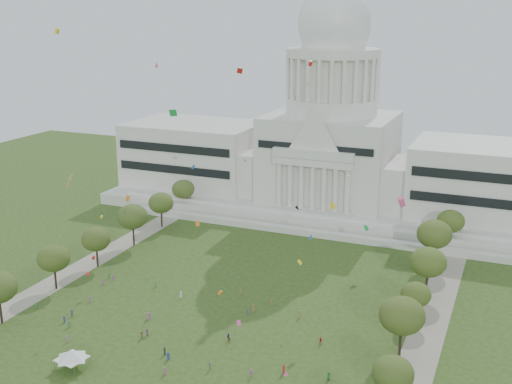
% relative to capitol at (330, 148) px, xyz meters
% --- Properties ---
extents(ground, '(400.00, 400.00, 0.00)m').
position_rel_capitol_xyz_m(ground, '(0.00, -113.59, -22.30)').
color(ground, '#2D4418').
rests_on(ground, ground).
extents(capitol, '(160.00, 64.50, 91.30)m').
position_rel_capitol_xyz_m(capitol, '(0.00, 0.00, 0.00)').
color(capitol, silver).
rests_on(capitol, ground).
extents(path_left, '(8.00, 160.00, 0.04)m').
position_rel_capitol_xyz_m(path_left, '(-48.00, -83.59, -22.28)').
color(path_left, gray).
rests_on(path_left, ground).
extents(path_right, '(8.00, 160.00, 0.04)m').
position_rel_capitol_xyz_m(path_right, '(48.00, -83.59, -22.28)').
color(path_right, gray).
rests_on(path_right, ground).
extents(row_tree_r_1, '(7.58, 7.58, 10.78)m').
position_rel_capitol_xyz_m(row_tree_r_1, '(46.22, -115.34, -14.64)').
color(row_tree_r_1, black).
rests_on(row_tree_r_1, ground).
extents(row_tree_l_2, '(8.42, 8.42, 11.97)m').
position_rel_capitol_xyz_m(row_tree_l_2, '(-45.04, -96.29, -13.79)').
color(row_tree_l_2, black).
rests_on(row_tree_l_2, ground).
extents(row_tree_r_2, '(9.55, 9.55, 13.58)m').
position_rel_capitol_xyz_m(row_tree_r_2, '(44.17, -96.15, -12.64)').
color(row_tree_r_2, black).
rests_on(row_tree_r_2, ground).
extents(row_tree_l_3, '(8.12, 8.12, 11.55)m').
position_rel_capitol_xyz_m(row_tree_l_3, '(-44.09, -79.67, -14.09)').
color(row_tree_l_3, black).
rests_on(row_tree_l_3, ground).
extents(row_tree_r_3, '(7.01, 7.01, 9.98)m').
position_rel_capitol_xyz_m(row_tree_r_3, '(44.40, -79.10, -15.21)').
color(row_tree_r_3, black).
rests_on(row_tree_r_3, ground).
extents(row_tree_l_4, '(9.29, 9.29, 13.21)m').
position_rel_capitol_xyz_m(row_tree_l_4, '(-44.08, -61.17, -12.90)').
color(row_tree_l_4, black).
rests_on(row_tree_l_4, ground).
extents(row_tree_r_4, '(9.19, 9.19, 13.06)m').
position_rel_capitol_xyz_m(row_tree_r_4, '(44.76, -63.55, -13.01)').
color(row_tree_r_4, black).
rests_on(row_tree_r_4, ground).
extents(row_tree_l_5, '(8.33, 8.33, 11.85)m').
position_rel_capitol_xyz_m(row_tree_l_5, '(-45.22, -42.58, -13.88)').
color(row_tree_l_5, black).
rests_on(row_tree_l_5, ground).
extents(row_tree_r_5, '(9.82, 9.82, 13.96)m').
position_rel_capitol_xyz_m(row_tree_r_5, '(43.49, -43.40, -12.37)').
color(row_tree_r_5, black).
rests_on(row_tree_r_5, ground).
extents(row_tree_l_6, '(8.19, 8.19, 11.64)m').
position_rel_capitol_xyz_m(row_tree_l_6, '(-46.87, -24.45, -14.02)').
color(row_tree_l_6, black).
rests_on(row_tree_l_6, ground).
extents(row_tree_r_6, '(8.42, 8.42, 11.97)m').
position_rel_capitol_xyz_m(row_tree_r_6, '(45.96, -25.46, -13.79)').
color(row_tree_r_6, black).
rests_on(row_tree_r_6, ground).
extents(event_tent, '(8.36, 8.36, 4.11)m').
position_rel_capitol_xyz_m(event_tent, '(-16.30, -126.21, -19.11)').
color(event_tent, '#4C4C4C').
rests_on(event_tent, ground).
extents(person_0, '(0.90, 1.02, 1.75)m').
position_rel_capitol_xyz_m(person_0, '(32.89, -109.91, -21.42)').
color(person_0, '#33723F').
rests_on(person_0, ground).
extents(person_2, '(0.96, 0.77, 1.73)m').
position_rel_capitol_xyz_m(person_2, '(27.42, -97.49, -21.43)').
color(person_2, '#B21E1E').
rests_on(person_2, ground).
extents(person_3, '(1.08, 1.25, 1.73)m').
position_rel_capitol_xyz_m(person_3, '(9.72, -116.01, -21.43)').
color(person_3, '#4C4C51').
rests_on(person_3, ground).
extents(person_4, '(0.77, 1.11, 1.72)m').
position_rel_capitol_xyz_m(person_4, '(7.98, -103.36, -21.44)').
color(person_4, navy).
rests_on(person_4, ground).
extents(person_5, '(1.45, 1.61, 1.68)m').
position_rel_capitol_xyz_m(person_5, '(-9.98, -110.18, -21.45)').
color(person_5, olive).
rests_on(person_5, ground).
extents(person_8, '(0.85, 0.59, 1.65)m').
position_rel_capitol_xyz_m(person_8, '(-9.62, -108.63, -21.47)').
color(person_8, '#994C8C').
rests_on(person_8, ground).
extents(person_9, '(1.15, 1.21, 1.71)m').
position_rel_capitol_xyz_m(person_9, '(18.47, -114.94, -21.44)').
color(person_9, '#994C8C').
rests_on(person_9, ground).
extents(person_10, '(0.72, 1.04, 1.62)m').
position_rel_capitol_xyz_m(person_10, '(8.71, -104.54, -21.49)').
color(person_10, olive).
rests_on(person_10, ground).
extents(distant_crowd, '(66.43, 39.91, 1.93)m').
position_rel_capitol_xyz_m(distant_crowd, '(-10.52, -99.87, -21.45)').
color(distant_crowd, '#33723F').
rests_on(distant_crowd, ground).
extents(kite_swarm, '(93.47, 95.46, 63.62)m').
position_rel_capitol_xyz_m(kite_swarm, '(-0.14, -107.72, 6.20)').
color(kite_swarm, white).
rests_on(kite_swarm, ground).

